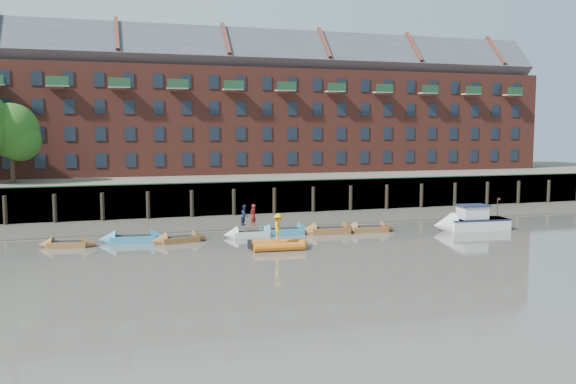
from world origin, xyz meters
name	(u,v)px	position (x,y,z in m)	size (l,w,h in m)	color
ground	(337,262)	(0.00, 0.00, 0.00)	(220.00, 220.00, 0.00)	#5E5A52
foreshore	(264,221)	(0.00, 18.00, 0.00)	(110.00, 8.00, 0.50)	#3D382F
mud_band	(274,227)	(0.00, 14.60, 0.00)	(110.00, 1.60, 0.10)	#4C4336
river_wall	(253,198)	(0.00, 22.38, 1.59)	(110.00, 1.23, 3.30)	#2D2A26
bank_terrace	(226,186)	(0.00, 36.00, 1.60)	(110.00, 28.00, 3.20)	#5E594D
apartment_terrace	(223,91)	(0.00, 36.99, 12.82)	(80.60, 15.56, 20.98)	brown
rowboat_0	(68,244)	(-16.35, 9.99, 0.21)	(4.20, 1.91, 1.18)	brown
rowboat_1	(134,239)	(-11.84, 10.58, 0.26)	(5.12, 2.00, 1.45)	teal
rowboat_2	(180,239)	(-8.60, 9.57, 0.22)	(4.38, 1.98, 1.23)	brown
rowboat_3	(251,234)	(-3.06, 10.41, 0.22)	(4.32, 1.27, 1.25)	silver
rowboat_4	(284,231)	(-0.35, 10.60, 0.25)	(4.88, 1.69, 1.39)	teal
rowboat_5	(330,230)	(3.25, 9.96, 0.25)	(4.91, 1.76, 1.40)	brown
rowboat_6	(369,229)	(6.59, 9.80, 0.23)	(4.59, 1.62, 1.31)	brown
rib_tender	(280,245)	(-2.33, 4.88, 0.29)	(3.89, 2.04, 0.66)	#CC6314
motor_launch	(465,222)	(14.49, 8.28, 0.67)	(6.53, 2.51, 2.64)	silver
person_rower_a	(253,215)	(-2.90, 10.33, 1.68)	(0.61, 0.40, 1.67)	maroon
person_rower_b	(245,215)	(-3.47, 10.66, 1.65)	(0.78, 0.61, 1.61)	#19233F
person_rib_crew	(278,227)	(-2.46, 4.80, 1.57)	(1.22, 0.70, 1.89)	orange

